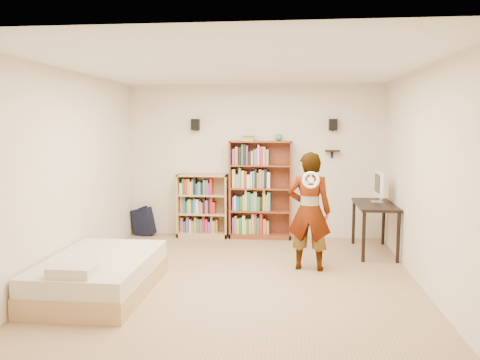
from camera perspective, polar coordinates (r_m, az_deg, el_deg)
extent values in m
cube|color=tan|center=(6.15, 0.08, -12.20)|extent=(4.50, 5.00, 0.01)
cube|color=silver|center=(8.33, 1.82, 2.29)|extent=(4.50, 0.02, 2.70)
cube|color=silver|center=(3.40, -4.18, -4.22)|extent=(4.50, 0.02, 2.70)
cube|color=silver|center=(6.48, -20.14, 0.60)|extent=(0.02, 5.00, 2.70)
cube|color=silver|center=(6.05, 21.78, 0.13)|extent=(0.02, 5.00, 2.70)
cube|color=white|center=(5.86, 0.09, 13.64)|extent=(4.50, 5.00, 0.02)
cube|color=silver|center=(8.30, 1.84, 11.39)|extent=(4.50, 0.06, 0.06)
cube|color=silver|center=(3.43, -4.29, 18.05)|extent=(4.50, 0.06, 0.06)
cube|color=silver|center=(6.47, -20.38, 12.31)|extent=(0.06, 5.00, 0.06)
cube|color=silver|center=(6.05, 22.06, 12.66)|extent=(0.06, 5.00, 0.06)
cube|color=black|center=(8.35, -5.47, 6.74)|extent=(0.14, 0.12, 0.20)
cube|color=black|center=(8.22, 11.28, 6.64)|extent=(0.14, 0.12, 0.20)
cube|color=black|center=(8.24, 11.20, 3.51)|extent=(0.25, 0.16, 0.02)
imported|color=black|center=(6.50, 8.43, -3.78)|extent=(0.64, 0.46, 1.64)
torus|color=white|center=(6.13, 8.63, -0.01)|extent=(0.23, 0.09, 0.23)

